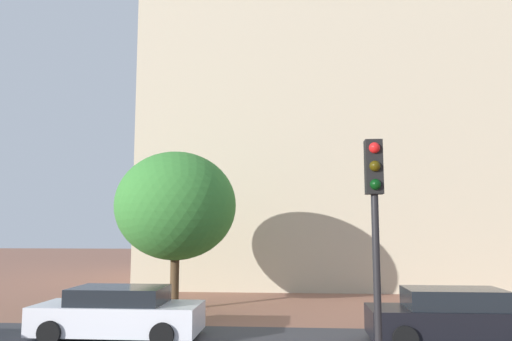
% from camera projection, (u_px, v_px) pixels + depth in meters
% --- Properties ---
extents(landmark_building, '(22.67, 14.08, 36.27)m').
position_uv_depth(landmark_building, '(346.00, 117.00, 30.79)').
color(landmark_building, beige).
rests_on(landmark_building, ground_plane).
extents(car_black, '(4.53, 1.93, 1.46)m').
position_uv_depth(car_black, '(455.00, 317.00, 13.01)').
color(car_black, black).
rests_on(car_black, ground_plane).
extents(car_white, '(4.59, 2.11, 1.42)m').
position_uv_depth(car_white, '(119.00, 313.00, 13.74)').
color(car_white, silver).
rests_on(car_white, ground_plane).
extents(traffic_light_pole, '(0.28, 0.34, 4.52)m').
position_uv_depth(traffic_light_pole, '(375.00, 222.00, 7.93)').
color(traffic_light_pole, black).
rests_on(traffic_light_pole, ground_plane).
extents(tree_curb_far, '(4.62, 4.62, 6.01)m').
position_uv_depth(tree_curb_far, '(176.00, 206.00, 18.78)').
color(tree_curb_far, '#4C3823').
rests_on(tree_curb_far, ground_plane).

